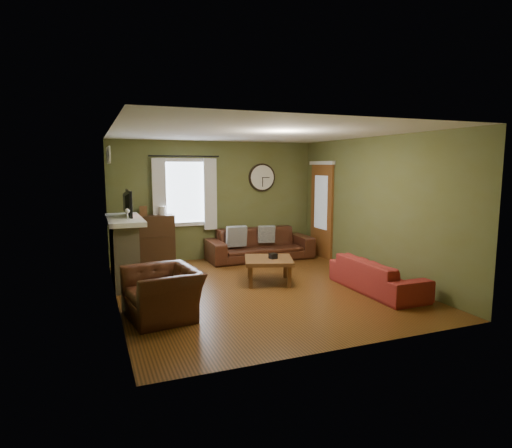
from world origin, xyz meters
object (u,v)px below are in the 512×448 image
object	(u,v)px
bookshelf	(153,240)
coffee_table	(269,271)
sofa_red	(377,275)
armchair	(163,293)
sofa_brown	(260,244)

from	to	relation	value
bookshelf	coffee_table	distance (m)	2.75
sofa_red	coffee_table	size ratio (longest dim) A/B	2.23
bookshelf	armchair	distance (m)	3.21
bookshelf	sofa_red	size ratio (longest dim) A/B	0.57
sofa_brown	sofa_red	size ratio (longest dim) A/B	1.27
armchair	coffee_table	size ratio (longest dim) A/B	1.26
sofa_red	bookshelf	bearing A→B (deg)	44.55
bookshelf	coffee_table	world-z (taller)	bookshelf
coffee_table	bookshelf	bearing A→B (deg)	129.09
bookshelf	armchair	xyz separation A→B (m)	(-0.32, -3.19, -0.19)
bookshelf	sofa_brown	size ratio (longest dim) A/B	0.45
sofa_red	armchair	size ratio (longest dim) A/B	1.77
armchair	sofa_red	bearing A→B (deg)	79.99
bookshelf	sofa_red	xyz separation A→B (m)	(3.20, -3.25, -0.26)
sofa_brown	coffee_table	xyz separation A→B (m)	(-0.58, -1.85, -0.12)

